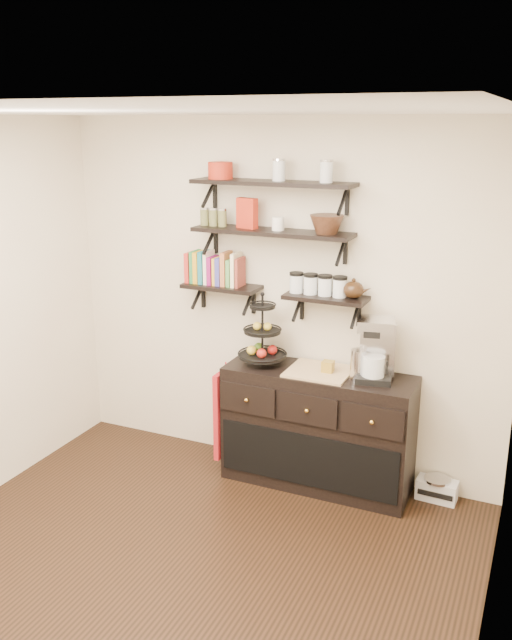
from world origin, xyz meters
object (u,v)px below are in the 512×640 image
(sideboard, at_px, (318,429))
(radio, at_px, (437,489))
(coffee_maker, at_px, (376,350))
(fruit_stand, at_px, (263,341))

(sideboard, bearing_deg, radio, 8.40)
(radio, bearing_deg, coffee_maker, -165.76)
(sideboard, bearing_deg, coffee_maker, 4.39)
(sideboard, distance_m, fruit_stand, 0.77)
(fruit_stand, relative_size, coffee_maker, 1.17)
(coffee_maker, bearing_deg, fruit_stand, 170.49)
(sideboard, relative_size, radio, 4.76)
(fruit_stand, xyz_separation_m, coffee_maker, (0.85, 0.03, 0.03))
(fruit_stand, distance_m, coffee_maker, 0.85)
(fruit_stand, bearing_deg, sideboard, -0.50)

